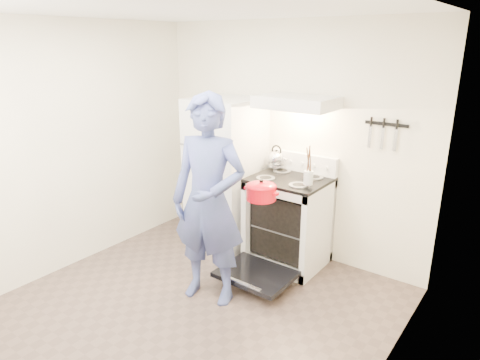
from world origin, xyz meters
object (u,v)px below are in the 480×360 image
(refrigerator, at_px, (226,174))
(stove_body, at_px, (288,222))
(person, at_px, (209,201))
(tea_kettle, at_px, (276,157))
(dutch_oven, at_px, (261,193))

(refrigerator, bearing_deg, stove_body, 1.77)
(refrigerator, distance_m, person, 1.12)
(stove_body, bearing_deg, tea_kettle, 146.41)
(refrigerator, bearing_deg, person, -59.38)
(tea_kettle, distance_m, person, 1.18)
(person, bearing_deg, dutch_oven, 40.00)
(refrigerator, xyz_separation_m, dutch_oven, (0.85, -0.56, 0.12))
(stove_body, height_order, dutch_oven, dutch_oven)
(stove_body, xyz_separation_m, person, (-0.24, -0.99, 0.48))
(dutch_oven, bearing_deg, refrigerator, 146.53)
(stove_body, height_order, person, person)
(stove_body, xyz_separation_m, dutch_oven, (0.04, -0.59, 0.51))
(tea_kettle, bearing_deg, person, -88.01)
(stove_body, xyz_separation_m, tea_kettle, (-0.28, 0.19, 0.62))
(tea_kettle, bearing_deg, stove_body, -33.59)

